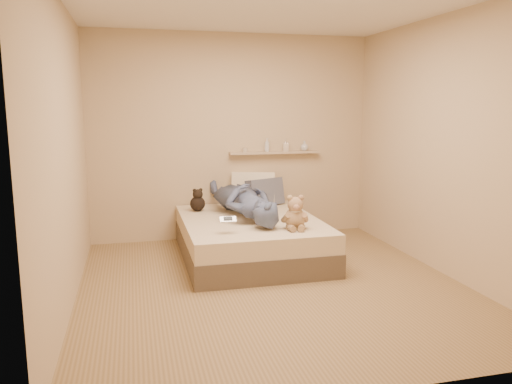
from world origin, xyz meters
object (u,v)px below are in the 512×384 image
object	(u,v)px
pillow_grey	(265,192)
wall_shelf	(275,153)
pillow_cream	(253,188)
game_console	(228,219)
person	(243,199)
bed	(250,238)
dark_plush	(198,201)
teddy_bear	(295,215)

from	to	relation	value
pillow_grey	wall_shelf	size ratio (longest dim) A/B	0.42
pillow_cream	wall_shelf	xyz separation A→B (m)	(0.31, 0.08, 0.45)
game_console	pillow_cream	bearing A→B (deg)	67.07
pillow_grey	person	world-z (taller)	person
bed	person	world-z (taller)	person
bed	game_console	world-z (taller)	game_console
pillow_grey	wall_shelf	xyz separation A→B (m)	(0.19, 0.22, 0.48)
dark_plush	person	world-z (taller)	person
dark_plush	pillow_grey	bearing A→B (deg)	9.35
teddy_bear	wall_shelf	size ratio (longest dim) A/B	0.30
pillow_grey	person	distance (m)	0.67
teddy_bear	pillow_grey	distance (m)	1.27
dark_plush	pillow_grey	xyz separation A→B (m)	(0.88, 0.14, 0.05)
dark_plush	pillow_grey	world-z (taller)	pillow_grey
pillow_grey	game_console	bearing A→B (deg)	-119.38
teddy_bear	person	world-z (taller)	person
teddy_bear	dark_plush	xyz separation A→B (m)	(-0.86, 1.13, -0.03)
bed	wall_shelf	xyz separation A→B (m)	(0.55, 0.91, 0.88)
teddy_bear	person	xyz separation A→B (m)	(-0.38, 0.74, 0.05)
pillow_grey	person	bearing A→B (deg)	-126.93
bed	game_console	distance (m)	0.79
game_console	person	distance (m)	0.82
dark_plush	pillow_cream	world-z (taller)	pillow_cream
teddy_bear	wall_shelf	xyz separation A→B (m)	(0.21, 1.49, 0.50)
teddy_bear	pillow_cream	distance (m)	1.42
dark_plush	person	size ratio (longest dim) A/B	0.17
pillow_cream	wall_shelf	world-z (taller)	wall_shelf
bed	person	distance (m)	0.45
person	pillow_cream	bearing A→B (deg)	-118.67
teddy_bear	dark_plush	distance (m)	1.42
pillow_cream	pillow_grey	xyz separation A→B (m)	(0.12, -0.14, -0.03)
game_console	dark_plush	distance (m)	1.15
pillow_cream	person	world-z (taller)	pillow_cream
teddy_bear	person	size ratio (longest dim) A/B	0.22
pillow_grey	wall_shelf	distance (m)	0.56
teddy_bear	pillow_cream	bearing A→B (deg)	94.00
dark_plush	pillow_cream	distance (m)	0.81
teddy_bear	person	distance (m)	0.83
teddy_bear	pillow_cream	size ratio (longest dim) A/B	0.65
bed	teddy_bear	size ratio (longest dim) A/B	5.27
pillow_grey	bed	bearing A→B (deg)	-117.54
person	teddy_bear	bearing A→B (deg)	110.86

